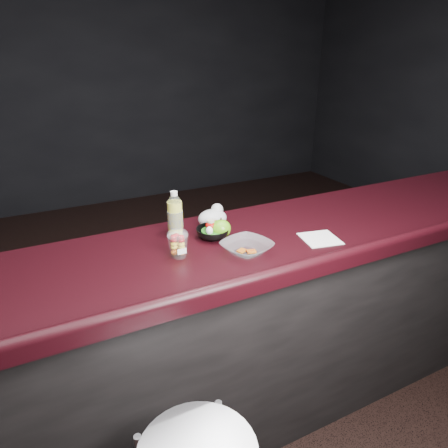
{
  "coord_description": "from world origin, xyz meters",
  "views": [
    {
      "loc": [
        -0.71,
        -1.13,
        1.8
      ],
      "look_at": [
        0.03,
        0.33,
        1.1
      ],
      "focal_mm": 32.0,
      "sensor_mm": 36.0,
      "label": 1
    }
  ],
  "objects_px": {
    "fruit_cup": "(178,243)",
    "green_apple": "(221,229)",
    "lemonade_bottle": "(175,217)",
    "takeout_bowl": "(247,248)",
    "snack_bowl": "(212,232)"
  },
  "relations": [
    {
      "from": "lemonade_bottle",
      "to": "snack_bowl",
      "type": "distance_m",
      "value": 0.18
    },
    {
      "from": "lemonade_bottle",
      "to": "takeout_bowl",
      "type": "relative_size",
      "value": 0.85
    },
    {
      "from": "fruit_cup",
      "to": "green_apple",
      "type": "xyz_separation_m",
      "value": [
        0.24,
        0.09,
        -0.02
      ]
    },
    {
      "from": "snack_bowl",
      "to": "lemonade_bottle",
      "type": "bearing_deg",
      "value": 145.27
    },
    {
      "from": "green_apple",
      "to": "fruit_cup",
      "type": "bearing_deg",
      "value": -158.94
    },
    {
      "from": "fruit_cup",
      "to": "green_apple",
      "type": "height_order",
      "value": "fruit_cup"
    },
    {
      "from": "snack_bowl",
      "to": "green_apple",
      "type": "bearing_deg",
      "value": -15.68
    },
    {
      "from": "lemonade_bottle",
      "to": "snack_bowl",
      "type": "relative_size",
      "value": 1.31
    },
    {
      "from": "lemonade_bottle",
      "to": "fruit_cup",
      "type": "relative_size",
      "value": 1.73
    },
    {
      "from": "fruit_cup",
      "to": "snack_bowl",
      "type": "relative_size",
      "value": 0.76
    },
    {
      "from": "green_apple",
      "to": "takeout_bowl",
      "type": "bearing_deg",
      "value": -82.81
    },
    {
      "from": "lemonade_bottle",
      "to": "fruit_cup",
      "type": "bearing_deg",
      "value": -107.48
    },
    {
      "from": "fruit_cup",
      "to": "snack_bowl",
      "type": "height_order",
      "value": "fruit_cup"
    },
    {
      "from": "lemonade_bottle",
      "to": "green_apple",
      "type": "distance_m",
      "value": 0.22
    },
    {
      "from": "lemonade_bottle",
      "to": "green_apple",
      "type": "height_order",
      "value": "lemonade_bottle"
    }
  ]
}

